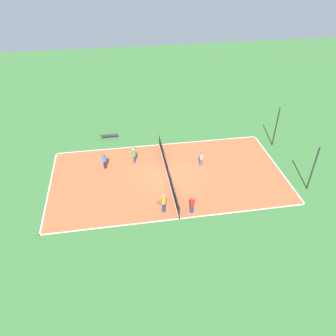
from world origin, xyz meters
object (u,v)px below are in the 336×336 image
tennis_ball_near_net (107,205)px  fence_post_back_left (276,127)px  tennis_net (168,171)px  player_center_orange (164,202)px  bench (109,135)px  tennis_ball_left_sideline (286,187)px  player_near_blue (104,160)px  player_coach_red (192,204)px  fence_post_back_right (313,169)px  player_baseline_gray (201,158)px  player_far_green (134,154)px

tennis_ball_near_net → fence_post_back_left: 17.55m
tennis_net → player_center_orange: bearing=-13.5°
bench → tennis_ball_left_sideline: size_ratio=25.40×
player_near_blue → tennis_ball_left_sideline: size_ratio=21.69×
player_coach_red → tennis_ball_left_sideline: 8.53m
player_coach_red → tennis_ball_left_sideline: (-1.57, 8.35, -0.78)m
player_near_blue → player_coach_red: player_near_blue is taller
tennis_ball_near_net → fence_post_back_right: bearing=88.0°
tennis_net → player_baseline_gray: (-1.15, 3.20, 0.23)m
tennis_net → player_baseline_gray: 3.41m
tennis_net → tennis_ball_near_net: bearing=-61.3°
bench → player_baseline_gray: (6.06, 8.09, 0.42)m
player_center_orange → player_coach_red: bearing=128.3°
fence_post_back_left → player_far_green: bearing=-86.2°
fence_post_back_left → tennis_net: bearing=-72.7°
fence_post_back_right → tennis_ball_left_sideline: bearing=-101.6°
bench → fence_post_back_right: 19.22m
tennis_net → bench: (-7.21, -4.89, -0.19)m
bench → player_baseline_gray: size_ratio=1.23×
player_near_blue → tennis_ball_left_sideline: bearing=-118.0°
tennis_net → player_center_orange: (4.27, -1.03, 0.42)m
player_center_orange → tennis_ball_near_net: bearing=-59.2°
player_far_green → tennis_ball_near_net: size_ratio=22.75×
player_baseline_gray → fence_post_back_left: 8.24m
tennis_net → fence_post_back_right: 11.64m
player_far_green → player_coach_red: bearing=-144.3°
player_near_blue → player_center_orange: 7.73m
player_baseline_gray → player_center_orange: bearing=-129.6°
player_near_blue → tennis_ball_left_sideline: 15.67m
player_far_green → fence_post_back_right: 15.02m
fence_post_back_right → player_coach_red: bearing=-83.0°
player_coach_red → tennis_ball_left_sideline: bearing=152.5°
bench → player_center_orange: (11.49, 3.86, 0.61)m
player_coach_red → player_center_orange: player_center_orange is taller
player_near_blue → player_far_green: bearing=-89.5°
player_far_green → fence_post_back_left: 13.80m
player_far_green → player_baseline_gray: bearing=-95.0°
tennis_ball_near_net → fence_post_back_left: bearing=111.2°
tennis_net → player_near_blue: size_ratio=7.03×
player_baseline_gray → fence_post_back_left: size_ratio=0.35×
bench → tennis_ball_near_net: (10.08, -0.34, -0.33)m
player_coach_red → player_center_orange: size_ratio=0.85×
player_coach_red → fence_post_back_right: 10.13m
player_baseline_gray → tennis_ball_near_net: bearing=-156.2°
tennis_ball_left_sideline → player_coach_red: bearing=-79.3°
bench → player_center_orange: size_ratio=1.01×
player_far_green → player_center_orange: player_center_orange is taller
tennis_net → fence_post_back_right: fence_post_back_right is taller
tennis_net → player_baseline_gray: player_baseline_gray is taller
player_baseline_gray → player_center_orange: 6.88m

